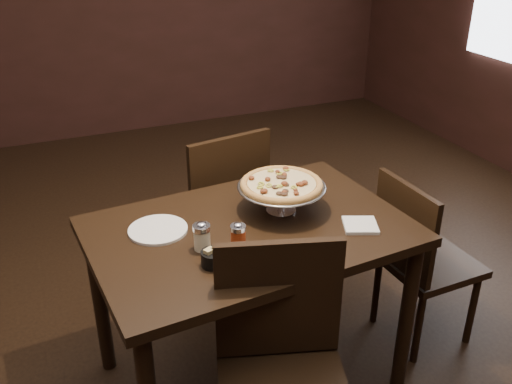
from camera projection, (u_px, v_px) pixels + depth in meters
name	position (u px, v px, depth m)	size (l,w,h in m)	color
room	(240.00, 85.00, 2.25)	(6.04, 7.04, 2.84)	black
dining_table	(250.00, 249.00, 2.45)	(1.38, 0.98, 0.82)	black
pizza_stand	(282.00, 185.00, 2.47)	(0.39, 0.39, 0.16)	silver
parmesan_shaker	(202.00, 236.00, 2.22)	(0.07, 0.07, 0.12)	#F6ECBF
pepper_flake_shaker	(238.00, 236.00, 2.24)	(0.06, 0.06, 0.11)	maroon
packet_caddy	(213.00, 258.00, 2.13)	(0.09, 0.09, 0.07)	black
napkin_stack	(360.00, 225.00, 2.40)	(0.14, 0.14, 0.01)	silver
plate_left	(158.00, 230.00, 2.37)	(0.25, 0.25, 0.01)	white
plate_near	(303.00, 258.00, 2.18)	(0.25, 0.25, 0.01)	white
serving_spatula	(266.00, 194.00, 2.39)	(0.17, 0.17, 0.02)	silver
chair_far	(219.00, 207.00, 3.14)	(0.54, 0.54, 1.00)	black
chair_near	(282.00, 368.00, 2.05)	(0.58, 0.58, 1.00)	black
chair_side	(419.00, 256.00, 2.80)	(0.44, 0.44, 0.90)	black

